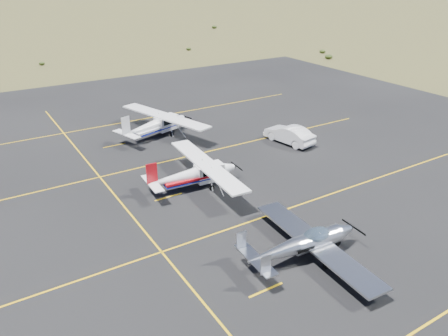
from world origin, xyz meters
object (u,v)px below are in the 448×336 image
object	(u,v)px
aircraft_low_wing	(305,243)
sedan	(289,134)
aircraft_plain	(156,124)
aircraft_cessna	(194,173)

from	to	relation	value
aircraft_low_wing	sedan	distance (m)	16.90
sedan	aircraft_low_wing	bearing A→B (deg)	43.65
aircraft_low_wing	aircraft_plain	distance (m)	21.17
aircraft_cessna	sedan	size ratio (longest dim) A/B	2.09
aircraft_low_wing	sedan	world-z (taller)	aircraft_low_wing
aircraft_low_wing	aircraft_cessna	bearing A→B (deg)	99.58
aircraft_plain	sedan	world-z (taller)	aircraft_plain
aircraft_cessna	aircraft_plain	distance (m)	10.98
aircraft_low_wing	aircraft_plain	world-z (taller)	aircraft_plain
aircraft_plain	sedan	bearing A→B (deg)	-56.05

